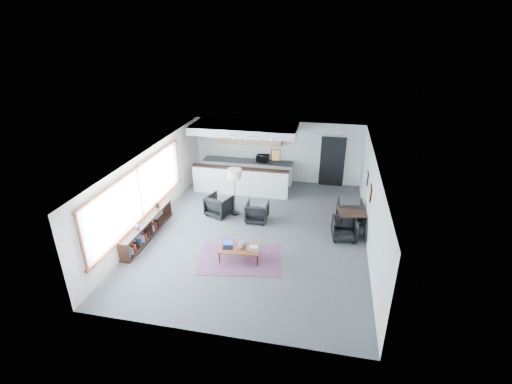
% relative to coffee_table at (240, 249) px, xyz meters
% --- Properties ---
extents(room, '(7.02, 9.02, 2.62)m').
position_rel_coffee_table_xyz_m(room, '(0.13, 1.62, 0.95)').
color(room, '#4C4C4E').
rests_on(room, ground).
extents(window, '(0.10, 5.95, 1.66)m').
position_rel_coffee_table_xyz_m(window, '(-3.33, 0.72, 1.10)').
color(window, '#8CBFFF').
rests_on(window, room).
extents(console, '(0.35, 3.00, 0.80)m').
position_rel_coffee_table_xyz_m(console, '(-3.17, 0.57, -0.03)').
color(console, black).
rests_on(console, floor).
extents(kitchenette, '(4.20, 1.96, 2.60)m').
position_rel_coffee_table_xyz_m(kitchenette, '(-1.07, 5.33, 1.02)').
color(kitchenette, white).
rests_on(kitchenette, floor).
extents(doorway, '(1.10, 0.12, 2.15)m').
position_rel_coffee_table_xyz_m(doorway, '(2.43, 6.04, 0.72)').
color(doorway, black).
rests_on(doorway, room).
extents(track_light, '(1.60, 0.07, 0.15)m').
position_rel_coffee_table_xyz_m(track_light, '(-0.46, 3.82, 2.17)').
color(track_light, silver).
rests_on(track_light, room).
extents(wall_art_lower, '(0.03, 0.38, 0.48)m').
position_rel_coffee_table_xyz_m(wall_art_lower, '(3.60, 2.02, 1.20)').
color(wall_art_lower, black).
rests_on(wall_art_lower, room).
extents(wall_art_upper, '(0.03, 0.34, 0.44)m').
position_rel_coffee_table_xyz_m(wall_art_upper, '(3.60, 3.32, 1.15)').
color(wall_art_upper, black).
rests_on(wall_art_upper, room).
extents(kilim_rug, '(2.60, 1.98, 0.01)m').
position_rel_coffee_table_xyz_m(kilim_rug, '(-0.00, 0.00, -0.35)').
color(kilim_rug, '#5D314A').
rests_on(kilim_rug, floor).
extents(coffee_table, '(1.21, 0.71, 0.38)m').
position_rel_coffee_table_xyz_m(coffee_table, '(0.00, 0.00, 0.00)').
color(coffee_table, brown).
rests_on(coffee_table, floor).
extents(laptop, '(0.34, 0.30, 0.22)m').
position_rel_coffee_table_xyz_m(laptop, '(-0.35, 0.00, 0.09)').
color(laptop, black).
rests_on(laptop, coffee_table).
extents(ceramic_pot, '(0.23, 0.23, 0.23)m').
position_rel_coffee_table_xyz_m(ceramic_pot, '(0.06, -0.00, 0.14)').
color(ceramic_pot, gray).
rests_on(ceramic_pot, coffee_table).
extents(book_stack, '(0.29, 0.23, 0.09)m').
position_rel_coffee_table_xyz_m(book_stack, '(0.41, 0.04, 0.07)').
color(book_stack, silver).
rests_on(book_stack, coffee_table).
extents(coaster, '(0.12, 0.12, 0.01)m').
position_rel_coffee_table_xyz_m(coaster, '(0.14, -0.20, 0.03)').
color(coaster, '#E5590C').
rests_on(coaster, coffee_table).
extents(armchair_left, '(0.98, 0.95, 0.81)m').
position_rel_coffee_table_xyz_m(armchair_left, '(-1.38, 2.51, 0.05)').
color(armchair_left, black).
rests_on(armchair_left, floor).
extents(armchair_right, '(0.74, 0.69, 0.76)m').
position_rel_coffee_table_xyz_m(armchair_right, '(0.02, 2.34, 0.02)').
color(armchair_right, black).
rests_on(armchair_right, floor).
extents(floor_lamp, '(0.62, 0.62, 1.71)m').
position_rel_coffee_table_xyz_m(floor_lamp, '(-0.85, 2.70, 1.13)').
color(floor_lamp, black).
rests_on(floor_lamp, floor).
extents(dining_table, '(1.01, 1.01, 0.72)m').
position_rel_coffee_table_xyz_m(dining_table, '(3.13, 2.34, 0.30)').
color(dining_table, black).
rests_on(dining_table, floor).
extents(dining_chair_near, '(0.69, 0.65, 0.65)m').
position_rel_coffee_table_xyz_m(dining_chair_near, '(2.94, 1.75, -0.03)').
color(dining_chair_near, black).
rests_on(dining_chair_near, floor).
extents(dining_chair_far, '(0.73, 0.69, 0.71)m').
position_rel_coffee_table_xyz_m(dining_chair_far, '(3.13, 2.91, 0.00)').
color(dining_chair_far, black).
rests_on(dining_chair_far, floor).
extents(microwave, '(0.52, 0.31, 0.34)m').
position_rel_coffee_table_xyz_m(microwave, '(-0.43, 5.77, 0.75)').
color(microwave, black).
rests_on(microwave, kitchenette).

